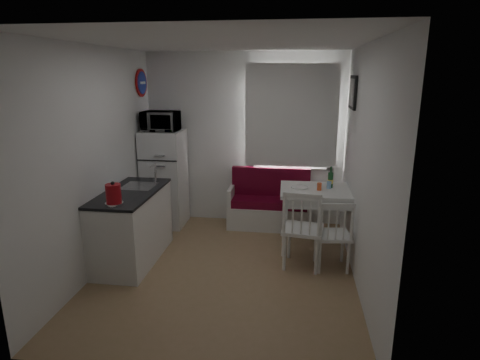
% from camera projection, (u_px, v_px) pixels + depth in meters
% --- Properties ---
extents(floor, '(3.00, 3.50, 0.02)m').
position_uv_depth(floor, '(226.00, 271.00, 4.79)').
color(floor, '#9B7D52').
rests_on(floor, ground).
extents(ceiling, '(3.00, 3.50, 0.02)m').
position_uv_depth(ceiling, '(223.00, 42.00, 4.12)').
color(ceiling, white).
rests_on(ceiling, wall_back).
extents(wall_back, '(3.00, 0.02, 2.60)m').
position_uv_depth(wall_back, '(244.00, 140.00, 6.13)').
color(wall_back, white).
rests_on(wall_back, floor).
extents(wall_front, '(3.00, 0.02, 2.60)m').
position_uv_depth(wall_front, '(180.00, 221.00, 2.78)').
color(wall_front, white).
rests_on(wall_front, floor).
extents(wall_left, '(0.02, 3.50, 2.60)m').
position_uv_depth(wall_left, '(97.00, 161.00, 4.66)').
color(wall_left, white).
rests_on(wall_left, floor).
extents(wall_right, '(0.02, 3.50, 2.60)m').
position_uv_depth(wall_right, '(363.00, 169.00, 4.26)').
color(wall_right, white).
rests_on(wall_right, floor).
extents(window, '(1.22, 0.06, 1.47)m').
position_uv_depth(window, '(291.00, 119.00, 5.92)').
color(window, white).
rests_on(window, wall_back).
extents(curtain, '(1.35, 0.02, 1.50)m').
position_uv_depth(curtain, '(291.00, 116.00, 5.84)').
color(curtain, white).
rests_on(curtain, wall_back).
extents(kitchen_counter, '(0.62, 1.32, 1.16)m').
position_uv_depth(kitchen_counter, '(132.00, 225.00, 4.98)').
color(kitchen_counter, white).
rests_on(kitchen_counter, floor).
extents(wall_sign, '(0.03, 0.40, 0.40)m').
position_uv_depth(wall_sign, '(142.00, 83.00, 5.82)').
color(wall_sign, navy).
rests_on(wall_sign, wall_left).
extents(picture_frame, '(0.04, 0.52, 0.42)m').
position_uv_depth(picture_frame, '(353.00, 92.00, 5.12)').
color(picture_frame, black).
rests_on(picture_frame, wall_right).
extents(bench, '(1.25, 0.48, 0.89)m').
position_uv_depth(bench, '(270.00, 208.00, 6.10)').
color(bench, white).
rests_on(bench, floor).
extents(dining_table, '(1.12, 0.80, 0.82)m').
position_uv_depth(dining_table, '(322.00, 196.00, 5.25)').
color(dining_table, white).
rests_on(dining_table, floor).
extents(chair_left, '(0.52, 0.50, 0.53)m').
position_uv_depth(chair_left, '(303.00, 222.00, 4.67)').
color(chair_left, white).
rests_on(chair_left, floor).
extents(chair_right, '(0.45, 0.44, 0.47)m').
position_uv_depth(chair_right, '(334.00, 229.00, 4.65)').
color(chair_right, white).
rests_on(chair_right, floor).
extents(fridge, '(0.59, 0.59, 1.47)m').
position_uv_depth(fridge, '(165.00, 178.00, 6.10)').
color(fridge, white).
rests_on(fridge, floor).
extents(microwave, '(0.51, 0.35, 0.28)m').
position_uv_depth(microwave, '(161.00, 121.00, 5.82)').
color(microwave, white).
rests_on(microwave, fridge).
extents(kettle, '(0.19, 0.19, 0.26)m').
position_uv_depth(kettle, '(113.00, 194.00, 4.32)').
color(kettle, '#A20D15').
rests_on(kettle, kitchen_counter).
extents(wine_bottle, '(0.07, 0.07, 0.28)m').
position_uv_depth(wine_bottle, '(331.00, 177.00, 5.27)').
color(wine_bottle, '#164721').
rests_on(wine_bottle, dining_table).
extents(drinking_glass_orange, '(0.06, 0.06, 0.10)m').
position_uv_depth(drinking_glass_orange, '(319.00, 187.00, 5.17)').
color(drinking_glass_orange, '#ED5827').
rests_on(drinking_glass_orange, dining_table).
extents(drinking_glass_blue, '(0.06, 0.06, 0.10)m').
position_uv_depth(drinking_glass_blue, '(329.00, 185.00, 5.25)').
color(drinking_glass_blue, '#82AFDD').
rests_on(drinking_glass_blue, dining_table).
extents(plate, '(0.22, 0.22, 0.02)m').
position_uv_depth(plate, '(300.00, 187.00, 5.28)').
color(plate, white).
rests_on(plate, dining_table).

